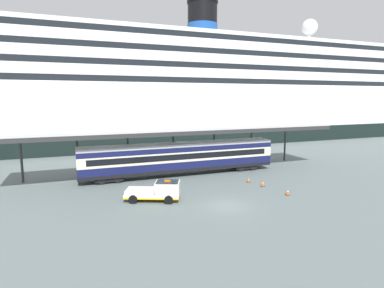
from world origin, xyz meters
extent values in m
plane|color=slate|center=(0.00, 0.00, 0.00)|extent=(400.00, 400.00, 0.00)
cube|color=black|center=(7.50, 47.44, 1.72)|extent=(148.59, 31.47, 3.45)
cube|color=white|center=(7.50, 47.44, 7.47)|extent=(148.59, 31.47, 8.05)
cube|color=white|center=(7.50, 47.44, 12.97)|extent=(136.71, 28.95, 2.95)
cube|color=black|center=(7.50, 33.01, 13.12)|extent=(130.76, 0.12, 1.06)
cube|color=white|center=(7.50, 47.44, 15.92)|extent=(131.24, 27.79, 2.95)
cube|color=black|center=(7.50, 33.59, 16.07)|extent=(125.53, 0.12, 1.06)
cube|color=white|center=(7.50, 47.44, 18.87)|extent=(125.77, 26.64, 2.95)
cube|color=black|center=(7.50, 34.17, 19.01)|extent=(120.30, 0.12, 1.06)
cube|color=white|center=(7.50, 47.44, 21.82)|extent=(120.30, 25.48, 2.95)
cube|color=black|center=(7.50, 34.75, 21.96)|extent=(115.07, 0.12, 1.06)
cylinder|color=black|center=(17.44, 47.44, 27.49)|extent=(6.95, 6.95, 8.40)
cylinder|color=#194799|center=(17.44, 47.44, 25.81)|extent=(7.16, 7.16, 2.52)
cylinder|color=black|center=(17.44, 47.44, 32.09)|extent=(7.30, 7.30, 0.80)
cylinder|color=white|center=(49.11, 47.44, 24.98)|extent=(1.00, 1.00, 3.38)
sphere|color=white|center=(49.11, 47.44, 28.78)|extent=(4.22, 4.22, 4.22)
cube|color=silver|center=(-0.11, 13.01, 5.97)|extent=(42.83, 6.24, 0.25)
cube|color=#2E2E2E|center=(-0.11, 9.99, 5.60)|extent=(42.83, 0.20, 0.50)
cylinder|color=#2E2E2E|center=(-18.47, 15.73, 2.92)|extent=(0.28, 0.28, 5.85)
cylinder|color=#2E2E2E|center=(-12.35, 15.73, 2.92)|extent=(0.28, 0.28, 5.85)
cylinder|color=#2E2E2E|center=(-6.23, 15.73, 2.92)|extent=(0.28, 0.28, 5.85)
cylinder|color=#2E2E2E|center=(-0.11, 15.73, 2.92)|extent=(0.28, 0.28, 5.85)
cylinder|color=#2E2E2E|center=(6.01, 15.73, 2.92)|extent=(0.28, 0.28, 5.85)
cylinder|color=#2E2E2E|center=(12.13, 15.73, 2.92)|extent=(0.28, 0.28, 5.85)
cylinder|color=#2E2E2E|center=(18.25, 15.73, 2.92)|extent=(0.28, 0.28, 5.85)
cube|color=black|center=(-0.11, 12.51, 0.85)|extent=(24.98, 2.80, 0.40)
cube|color=#141947|center=(-0.11, 12.51, 1.50)|extent=(24.98, 2.80, 0.90)
cube|color=beige|center=(-0.11, 12.51, 2.55)|extent=(24.98, 2.80, 1.20)
cube|color=black|center=(-0.11, 11.14, 2.60)|extent=(22.98, 0.08, 0.72)
cube|color=#141947|center=(-0.11, 12.51, 3.45)|extent=(24.98, 2.80, 0.60)
cube|color=#B0B0B0|center=(-0.11, 12.51, 3.93)|extent=(24.98, 2.69, 0.36)
cube|color=black|center=(-9.10, 12.51, 0.45)|extent=(3.20, 2.35, 0.50)
cylinder|color=black|center=(-10.00, 11.34, 0.42)|extent=(0.84, 0.12, 0.84)
cylinder|color=black|center=(-8.20, 11.34, 0.42)|extent=(0.84, 0.12, 0.84)
cube|color=black|center=(8.88, 12.51, 0.45)|extent=(3.20, 2.35, 0.50)
cylinder|color=black|center=(7.98, 11.34, 0.42)|extent=(0.84, 0.12, 0.84)
cylinder|color=black|center=(9.78, 11.34, 0.42)|extent=(0.84, 0.12, 0.84)
cube|color=silver|center=(-5.95, 3.92, 0.58)|extent=(5.57, 3.88, 0.36)
cube|color=#F2B20C|center=(-5.95, 3.92, 0.45)|extent=(5.58, 3.90, 0.12)
cube|color=silver|center=(-4.61, 3.34, 1.31)|extent=(2.86, 2.66, 1.10)
cube|color=#19232D|center=(-4.61, 3.34, 1.66)|extent=(2.64, 2.51, 0.44)
cube|color=orange|center=(-4.61, 3.34, 1.94)|extent=(0.59, 0.40, 0.16)
cube|color=silver|center=(-6.90, 4.32, 0.94)|extent=(3.43, 2.91, 0.36)
cylinder|color=black|center=(-4.03, 4.18, 0.40)|extent=(0.83, 0.54, 0.80)
cylinder|color=black|center=(-4.81, 2.34, 0.40)|extent=(0.83, 0.54, 0.80)
cylinder|color=black|center=(-7.08, 5.49, 0.40)|extent=(0.83, 0.54, 0.80)
cylinder|color=black|center=(-7.87, 3.65, 0.40)|extent=(0.83, 0.54, 0.80)
cube|color=black|center=(6.63, 4.22, 0.02)|extent=(0.36, 0.36, 0.04)
cone|color=#EA590F|center=(6.63, 4.22, 0.38)|extent=(0.30, 0.30, 0.69)
cylinder|color=white|center=(6.63, 4.22, 0.42)|extent=(0.17, 0.17, 0.10)
cube|color=black|center=(6.07, 6.30, 0.02)|extent=(0.36, 0.36, 0.04)
cone|color=#EA590F|center=(6.07, 6.30, 0.33)|extent=(0.30, 0.30, 0.58)
cylinder|color=white|center=(6.07, 6.30, 0.36)|extent=(0.17, 0.17, 0.08)
cube|color=black|center=(7.23, 0.64, 0.02)|extent=(0.36, 0.36, 0.04)
cone|color=#EA590F|center=(7.23, 0.64, 0.35)|extent=(0.30, 0.30, 0.63)
cylinder|color=white|center=(7.23, 0.64, 0.39)|extent=(0.17, 0.17, 0.09)
camera|label=1|loc=(-12.86, -24.69, 9.78)|focal=29.53mm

